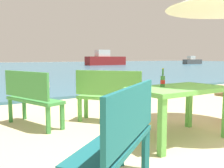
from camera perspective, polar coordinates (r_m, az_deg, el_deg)
name	(u,v)px	position (r m, az deg, el deg)	size (l,w,h in m)	color
picnic_table_green	(178,95)	(3.64, 15.12, -2.38)	(1.40, 0.80, 0.76)	#60B24C
beer_bottle_amber	(163,80)	(3.59, 11.65, 0.86)	(0.07, 0.07, 0.26)	#2D662D
bench_teal_center	(122,134)	(2.10, 2.30, -11.50)	(1.18, 0.99, 0.95)	#196066
bench_green_left	(31,95)	(4.39, -18.27, -2.49)	(0.73, 1.25, 0.95)	#3D8C42
bench_green_right	(109,93)	(4.40, -0.65, -2.14)	(1.04, 1.16, 0.95)	#60B24C
swimmer_person	(45,83)	(9.24, -15.31, 0.14)	(0.34, 0.34, 0.41)	tan
boat_fishing_trawler	(192,61)	(42.65, 18.07, 5.06)	(3.63, 0.99, 1.32)	#4C4C4C
boat_sailboat	(105,60)	(34.98, -1.58, 5.66)	(5.86, 1.60, 2.13)	maroon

